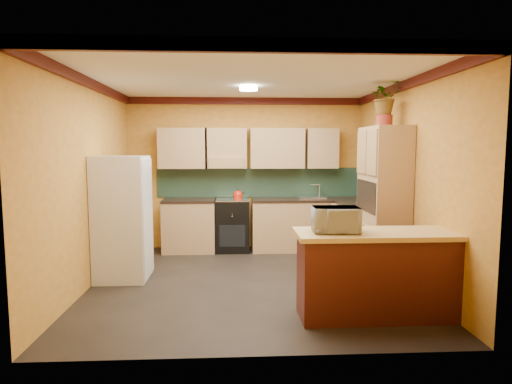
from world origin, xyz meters
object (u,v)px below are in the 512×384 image
pantry (383,203)px  microwave (335,220)px  breakfast_bar (384,277)px  stove (232,225)px  fridge (122,218)px  base_cabinets_back (268,226)px

pantry → microwave: pantry is taller
pantry → breakfast_bar: (-0.47, -1.41, -0.61)m
stove → fridge: 2.21m
stove → microwave: bearing=-70.5°
fridge → microwave: size_ratio=3.56×
stove → fridge: (-1.50, -1.57, 0.39)m
base_cabinets_back → stove: bearing=-180.0°
base_cabinets_back → fridge: bearing=-143.6°
pantry → microwave: size_ratio=4.40×
pantry → microwave: (-1.01, -1.41, 0.01)m
breakfast_bar → base_cabinets_back: bearing=108.1°
fridge → microwave: 3.01m
base_cabinets_back → pantry: (1.47, -1.67, 0.61)m
breakfast_bar → microwave: microwave is taller
stove → microwave: (1.09, -3.08, 0.61)m
stove → microwave: size_ratio=1.90×
base_cabinets_back → microwave: size_ratio=7.64×
fridge → microwave: fridge is taller
fridge → pantry: pantry is taller
base_cabinets_back → pantry: bearing=-48.5°
base_cabinets_back → microwave: (0.47, -3.08, 0.62)m
base_cabinets_back → stove: stove is taller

